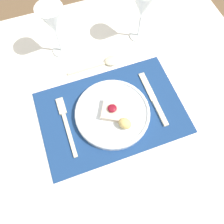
{
  "coord_description": "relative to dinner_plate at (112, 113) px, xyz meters",
  "views": [
    {
      "loc": [
        -0.1,
        -0.27,
        1.39
      ],
      "look_at": [
        -0.0,
        -0.01,
        0.75
      ],
      "focal_mm": 35.0,
      "sensor_mm": 36.0,
      "label": 1
    }
  ],
  "objects": [
    {
      "name": "dinner_plate",
      "position": [
        0.0,
        0.0,
        0.0
      ],
      "size": [
        0.24,
        0.24,
        0.05
      ],
      "color": "silver",
      "rests_on": "placemat"
    },
    {
      "name": "ground_plane",
      "position": [
        0.0,
        0.01,
        -0.75
      ],
      "size": [
        8.0,
        8.0,
        0.0
      ],
      "primitive_type": "plane",
      "color": "brown"
    },
    {
      "name": "fork",
      "position": [
        -0.15,
        0.03,
        -0.01
      ],
      "size": [
        0.02,
        0.21,
        0.01
      ],
      "rotation": [
        0.0,
        0.0,
        0.01
      ],
      "color": "beige",
      "rests_on": "placemat"
    },
    {
      "name": "wine_glass_near",
      "position": [
        0.21,
        0.28,
        0.12
      ],
      "size": [
        0.09,
        0.09,
        0.19
      ],
      "color": "white",
      "rests_on": "dining_table"
    },
    {
      "name": "knife",
      "position": [
        0.15,
        -0.0,
        -0.01
      ],
      "size": [
        0.02,
        0.21,
        0.01
      ],
      "rotation": [
        0.0,
        0.0,
        0.04
      ],
      "color": "beige",
      "rests_on": "placemat"
    },
    {
      "name": "wine_glass_far",
      "position": [
        -0.09,
        0.31,
        0.12
      ],
      "size": [
        0.09,
        0.09,
        0.19
      ],
      "color": "white",
      "rests_on": "dining_table"
    },
    {
      "name": "placemat",
      "position": [
        0.0,
        0.01,
        -0.01
      ],
      "size": [
        0.47,
        0.31,
        0.0
      ],
      "primitive_type": "cube",
      "color": "navy",
      "rests_on": "dining_table"
    },
    {
      "name": "spoon",
      "position": [
        0.05,
        0.2,
        -0.01
      ],
      "size": [
        0.19,
        0.04,
        0.02
      ],
      "rotation": [
        0.0,
        0.0,
        0.02
      ],
      "color": "beige",
      "rests_on": "dining_table"
    },
    {
      "name": "dining_table",
      "position": [
        0.0,
        0.01,
        -0.11
      ],
      "size": [
        1.15,
        1.06,
        0.73
      ],
      "color": "white",
      "rests_on": "ground_plane"
    }
  ]
}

